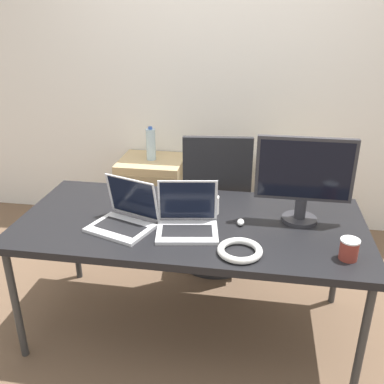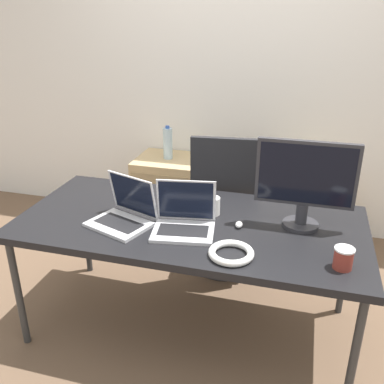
{
  "view_description": "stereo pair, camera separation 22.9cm",
  "coord_description": "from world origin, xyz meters",
  "px_view_note": "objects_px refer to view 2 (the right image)",
  "views": [
    {
      "loc": [
        0.34,
        -2.03,
        1.78
      ],
      "look_at": [
        0.0,
        0.04,
        0.87
      ],
      "focal_mm": 40.0,
      "sensor_mm": 36.0,
      "label": 1
    },
    {
      "loc": [
        0.56,
        -1.98,
        1.78
      ],
      "look_at": [
        0.0,
        0.04,
        0.87
      ],
      "focal_mm": 40.0,
      "sensor_mm": 36.0,
      "label": 2
    }
  ],
  "objects_px": {
    "laptop_left": "(124,214)",
    "laptop_right": "(184,221)",
    "office_chair": "(226,220)",
    "coffee_cup_white": "(213,206)",
    "cable_coil": "(231,253)",
    "water_bottle": "(168,143)",
    "mouse": "(239,225)",
    "cabinet_left": "(169,193)",
    "cabinet_right": "(302,208)",
    "monitor": "(305,182)",
    "coffee_cup_brown": "(343,258)"
  },
  "relations": [
    {
      "from": "cabinet_left",
      "to": "laptop_right",
      "type": "height_order",
      "value": "laptop_right"
    },
    {
      "from": "cable_coil",
      "to": "water_bottle",
      "type": "bearing_deg",
      "value": 118.36
    },
    {
      "from": "coffee_cup_brown",
      "to": "laptop_right",
      "type": "bearing_deg",
      "value": 168.9
    },
    {
      "from": "cabinet_left",
      "to": "coffee_cup_white",
      "type": "relative_size",
      "value": 6.14
    },
    {
      "from": "office_chair",
      "to": "cable_coil",
      "type": "xyz_separation_m",
      "value": [
        0.22,
        -1.0,
        0.35
      ]
    },
    {
      "from": "cabinet_left",
      "to": "mouse",
      "type": "bearing_deg",
      "value": -56.63
    },
    {
      "from": "monitor",
      "to": "mouse",
      "type": "xyz_separation_m",
      "value": [
        -0.31,
        -0.1,
        -0.24
      ]
    },
    {
      "from": "laptop_left",
      "to": "monitor",
      "type": "distance_m",
      "value": 0.96
    },
    {
      "from": "office_chair",
      "to": "coffee_cup_brown",
      "type": "distance_m",
      "value": 1.26
    },
    {
      "from": "cabinet_left",
      "to": "coffee_cup_white",
      "type": "xyz_separation_m",
      "value": [
        0.63,
        -1.1,
        0.46
      ]
    },
    {
      "from": "mouse",
      "to": "cabinet_left",
      "type": "bearing_deg",
      "value": 123.37
    },
    {
      "from": "laptop_left",
      "to": "laptop_right",
      "type": "distance_m",
      "value": 0.33
    },
    {
      "from": "coffee_cup_brown",
      "to": "water_bottle",
      "type": "bearing_deg",
      "value": 131.56
    },
    {
      "from": "cabinet_left",
      "to": "cabinet_right",
      "type": "bearing_deg",
      "value": 0.0
    },
    {
      "from": "water_bottle",
      "to": "office_chair",
      "type": "bearing_deg",
      "value": -40.37
    },
    {
      "from": "cable_coil",
      "to": "laptop_right",
      "type": "bearing_deg",
      "value": 146.59
    },
    {
      "from": "water_bottle",
      "to": "monitor",
      "type": "xyz_separation_m",
      "value": [
        1.11,
        -1.12,
        0.22
      ]
    },
    {
      "from": "water_bottle",
      "to": "coffee_cup_white",
      "type": "bearing_deg",
      "value": -60.15
    },
    {
      "from": "laptop_right",
      "to": "coffee_cup_brown",
      "type": "distance_m",
      "value": 0.79
    },
    {
      "from": "cabinet_left",
      "to": "cabinet_right",
      "type": "relative_size",
      "value": 1.0
    },
    {
      "from": "cabinet_right",
      "to": "mouse",
      "type": "height_order",
      "value": "mouse"
    },
    {
      "from": "water_bottle",
      "to": "monitor",
      "type": "relative_size",
      "value": 0.55
    },
    {
      "from": "laptop_right",
      "to": "monitor",
      "type": "xyz_separation_m",
      "value": [
        0.58,
        0.2,
        0.2
      ]
    },
    {
      "from": "coffee_cup_white",
      "to": "cable_coil",
      "type": "bearing_deg",
      "value": -65.92
    },
    {
      "from": "laptop_right",
      "to": "cable_coil",
      "type": "height_order",
      "value": "laptop_right"
    },
    {
      "from": "laptop_right",
      "to": "office_chair",
      "type": "bearing_deg",
      "value": 85.4
    },
    {
      "from": "laptop_left",
      "to": "monitor",
      "type": "bearing_deg",
      "value": 13.17
    },
    {
      "from": "monitor",
      "to": "mouse",
      "type": "bearing_deg",
      "value": -162.24
    },
    {
      "from": "mouse",
      "to": "coffee_cup_brown",
      "type": "xyz_separation_m",
      "value": [
        0.51,
        -0.26,
        0.03
      ]
    },
    {
      "from": "cabinet_right",
      "to": "cable_coil",
      "type": "xyz_separation_m",
      "value": [
        -0.31,
        -1.5,
        0.42
      ]
    },
    {
      "from": "coffee_cup_white",
      "to": "coffee_cup_brown",
      "type": "distance_m",
      "value": 0.77
    },
    {
      "from": "office_chair",
      "to": "cabinet_right",
      "type": "xyz_separation_m",
      "value": [
        0.52,
        0.5,
        -0.07
      ]
    },
    {
      "from": "office_chair",
      "to": "monitor",
      "type": "relative_size",
      "value": 2.08
    },
    {
      "from": "office_chair",
      "to": "laptop_left",
      "type": "height_order",
      "value": "office_chair"
    },
    {
      "from": "laptop_left",
      "to": "mouse",
      "type": "relative_size",
      "value": 6.45
    },
    {
      "from": "cabinet_left",
      "to": "water_bottle",
      "type": "bearing_deg",
      "value": 90.0
    },
    {
      "from": "coffee_cup_white",
      "to": "cable_coil",
      "type": "height_order",
      "value": "coffee_cup_white"
    },
    {
      "from": "coffee_cup_white",
      "to": "coffee_cup_brown",
      "type": "xyz_separation_m",
      "value": [
        0.67,
        -0.37,
        -0.0
      ]
    },
    {
      "from": "office_chair",
      "to": "coffee_cup_white",
      "type": "bearing_deg",
      "value": -86.47
    },
    {
      "from": "cabinet_right",
      "to": "laptop_right",
      "type": "xyz_separation_m",
      "value": [
        -0.59,
        -1.32,
        0.46
      ]
    },
    {
      "from": "mouse",
      "to": "water_bottle",
      "type": "bearing_deg",
      "value": 123.32
    },
    {
      "from": "laptop_left",
      "to": "monitor",
      "type": "height_order",
      "value": "monitor"
    },
    {
      "from": "monitor",
      "to": "coffee_cup_white",
      "type": "relative_size",
      "value": 4.93
    },
    {
      "from": "cabinet_right",
      "to": "laptop_right",
      "type": "bearing_deg",
      "value": -114.01
    },
    {
      "from": "laptop_right",
      "to": "coffee_cup_white",
      "type": "distance_m",
      "value": 0.24
    },
    {
      "from": "laptop_right",
      "to": "coffee_cup_brown",
      "type": "xyz_separation_m",
      "value": [
        0.77,
        -0.15,
        -0.0
      ]
    },
    {
      "from": "laptop_left",
      "to": "laptop_right",
      "type": "height_order",
      "value": "laptop_right"
    },
    {
      "from": "cabinet_left",
      "to": "monitor",
      "type": "xyz_separation_m",
      "value": [
        1.11,
        -1.12,
        0.66
      ]
    },
    {
      "from": "laptop_right",
      "to": "cable_coil",
      "type": "bearing_deg",
      "value": -33.41
    },
    {
      "from": "office_chair",
      "to": "water_bottle",
      "type": "relative_size",
      "value": 3.77
    }
  ]
}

